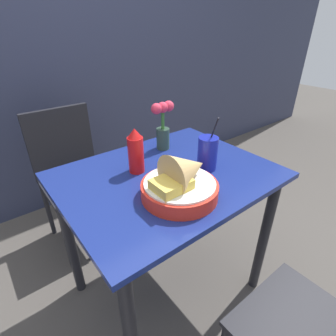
# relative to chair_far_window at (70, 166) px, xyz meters

# --- Properties ---
(ground_plane) EXTENTS (12.00, 12.00, 0.00)m
(ground_plane) POSITION_rel_chair_far_window_xyz_m (0.20, -0.77, -0.53)
(ground_plane) COLOR #4C4742
(wall_window) EXTENTS (7.00, 0.06, 2.60)m
(wall_window) POSITION_rel_chair_far_window_xyz_m (0.20, 0.47, 0.77)
(wall_window) COLOR #2D334C
(wall_window) RESTS_ON ground_plane
(dining_table) EXTENTS (0.92, 0.72, 0.76)m
(dining_table) POSITION_rel_chair_far_window_xyz_m (0.20, -0.77, 0.10)
(dining_table) COLOR navy
(dining_table) RESTS_ON ground_plane
(chair_far_window) EXTENTS (0.40, 0.40, 0.88)m
(chair_far_window) POSITION_rel_chair_far_window_xyz_m (0.00, 0.00, 0.00)
(chair_far_window) COLOR black
(chair_far_window) RESTS_ON ground_plane
(food_basket) EXTENTS (0.29, 0.29, 0.18)m
(food_basket) POSITION_rel_chair_far_window_xyz_m (0.14, -0.93, 0.30)
(food_basket) COLOR red
(food_basket) RESTS_ON dining_table
(ketchup_bottle) EXTENTS (0.07, 0.07, 0.20)m
(ketchup_bottle) POSITION_rel_chair_far_window_xyz_m (0.10, -0.67, 0.33)
(ketchup_bottle) COLOR red
(ketchup_bottle) RESTS_ON dining_table
(drink_cup) EXTENTS (0.09, 0.09, 0.24)m
(drink_cup) POSITION_rel_chair_far_window_xyz_m (0.36, -0.84, 0.30)
(drink_cup) COLOR #192399
(drink_cup) RESTS_ON dining_table
(flower_vase) EXTENTS (0.13, 0.07, 0.24)m
(flower_vase) POSITION_rel_chair_far_window_xyz_m (0.34, -0.55, 0.36)
(flower_vase) COLOR #2D4738
(flower_vase) RESTS_ON dining_table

